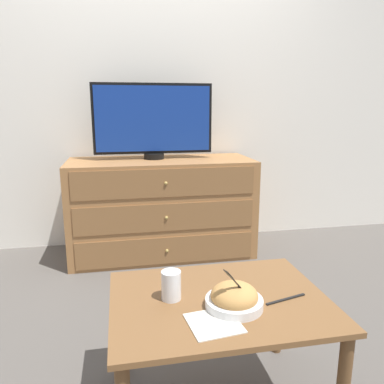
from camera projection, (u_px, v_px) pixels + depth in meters
name	position (u px, v px, depth m)	size (l,w,h in m)	color
ground_plane	(157.00, 239.00, 3.26)	(12.00, 12.00, 0.00)	#56514C
wall_back	(153.00, 84.00, 2.99)	(12.00, 0.05, 2.60)	white
dresser	(162.00, 207.00, 2.88)	(1.37, 0.58, 0.74)	#9E6B3D
tv	(153.00, 120.00, 2.78)	(0.89, 0.15, 0.56)	black
coffee_table	(219.00, 315.00, 1.37)	(0.78, 0.59, 0.45)	brown
takeout_bowl	(234.00, 298.00, 1.29)	(0.20, 0.20, 0.16)	silver
drink_cup	(171.00, 287.00, 1.34)	(0.07, 0.07, 0.11)	#9E6638
napkin	(214.00, 323.00, 1.20)	(0.18, 0.18, 0.00)	silver
knife	(286.00, 299.00, 1.34)	(0.17, 0.05, 0.01)	black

